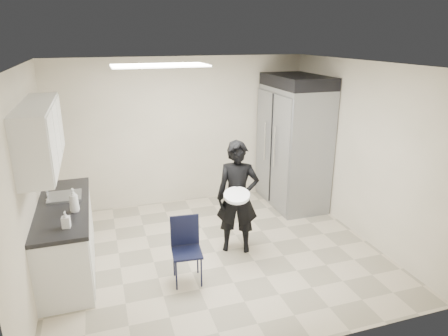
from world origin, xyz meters
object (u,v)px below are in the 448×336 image
object	(u,v)px
lower_counter	(67,239)
commercial_fridge	(293,147)
man_tuxedo	(238,198)
folding_chair	(187,253)

from	to	relation	value
lower_counter	commercial_fridge	distance (m)	3.98
lower_counter	commercial_fridge	size ratio (longest dim) A/B	0.90
man_tuxedo	lower_counter	bearing A→B (deg)	-163.00
lower_counter	commercial_fridge	bearing A→B (deg)	15.88
commercial_fridge	man_tuxedo	size ratio (longest dim) A/B	1.31
commercial_fridge	lower_counter	bearing A→B (deg)	-164.12
commercial_fridge	man_tuxedo	xyz separation A→B (m)	(-1.51, -1.28, -0.25)
lower_counter	folding_chair	bearing A→B (deg)	-28.36
folding_chair	commercial_fridge	bearing A→B (deg)	43.53
commercial_fridge	folding_chair	bearing A→B (deg)	-142.12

